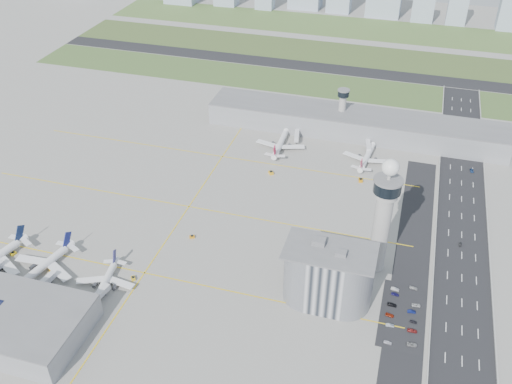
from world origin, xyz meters
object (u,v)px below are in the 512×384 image
(tug_4, at_px, (271,172))
(airplane_far_a, at_px, (281,140))
(airplane_near_b, at_px, (42,263))
(car_lot_1, at_px, (390,325))
(car_hw_2, at_px, (472,171))
(admin_building, at_px, (328,276))
(car_hw_4, at_px, (451,124))
(tug_0, at_px, (13,253))
(car_lot_2, at_px, (390,315))
(tug_2, at_px, (133,278))
(car_lot_5, at_px, (395,289))
(airplane_far_b, at_px, (367,154))
(car_lot_6, at_px, (412,344))
(car_lot_11, at_px, (414,288))
(jet_bridge_far_1, at_px, (368,143))
(jet_bridge_far_0, at_px, (297,133))
(car_lot_4, at_px, (395,294))
(car_lot_9, at_px, (412,312))
(car_hw_1, at_px, (460,245))
(tug_5, at_px, (361,180))
(tug_1, at_px, (53,270))
(secondary_tower, at_px, (342,107))
(airplane_near_c, at_px, (104,279))
(car_lot_3, at_px, (392,305))
(control_tower, at_px, (384,212))
(jet_bridge_near_2, at_px, (90,306))
(car_lot_7, at_px, (412,331))
(car_lot_8, at_px, (413,322))
(jet_bridge_near_1, at_px, (34,293))
(tug_3, at_px, (192,237))
(car_lot_0, at_px, (388,342))
(car_lot_10, at_px, (416,305))

(tug_4, bearing_deg, airplane_far_a, 58.43)
(airplane_near_b, relative_size, car_lot_1, 11.04)
(car_hw_2, bearing_deg, admin_building, -121.79)
(admin_building, bearing_deg, car_hw_4, 74.74)
(tug_0, xyz_separation_m, car_lot_2, (195.42, 12.35, -0.29))
(tug_2, distance_m, car_lot_5, 130.21)
(airplane_far_b, xyz_separation_m, car_lot_6, (39.57, -151.61, -4.73))
(car_lot_11, bearing_deg, jet_bridge_far_1, 22.38)
(jet_bridge_far_0, height_order, car_lot_4, jet_bridge_far_0)
(airplane_far_b, xyz_separation_m, tug_4, (-56.99, -33.88, -4.32))
(tug_4, height_order, car_hw_2, tug_4)
(car_lot_9, bearing_deg, car_hw_1, -29.48)
(tug_0, relative_size, tug_5, 0.81)
(tug_1, distance_m, car_lot_6, 179.33)
(secondary_tower, xyz_separation_m, airplane_near_c, (-84.10, -194.56, -13.86))
(airplane_near_b, distance_m, car_lot_6, 183.52)
(car_lot_1, distance_m, car_lot_3, 13.27)
(control_tower, xyz_separation_m, admin_building, (-20.01, -30.00, -19.74))
(jet_bridge_near_2, bearing_deg, car_lot_7, -68.44)
(car_lot_8, height_order, car_lot_9, car_lot_9)
(airplane_near_c, bearing_deg, car_lot_8, 88.96)
(airplane_near_b, distance_m, airplane_far_b, 212.24)
(jet_bridge_far_1, bearing_deg, car_lot_11, 6.56)
(car_hw_1, distance_m, car_hw_2, 80.17)
(admin_building, distance_m, tug_0, 166.10)
(jet_bridge_near_1, bearing_deg, car_lot_4, -62.92)
(secondary_tower, height_order, tug_2, secondary_tower)
(tug_0, bearing_deg, secondary_tower, 63.62)
(airplane_near_b, distance_m, car_lot_7, 183.51)
(tug_2, relative_size, car_hw_1, 0.84)
(jet_bridge_far_0, height_order, tug_5, jet_bridge_far_0)
(jet_bridge_near_2, height_order, tug_3, jet_bridge_near_2)
(tug_0, xyz_separation_m, tug_3, (85.46, 40.05, -0.05))
(tug_0, bearing_deg, airplane_far_a, 65.42)
(car_lot_2, bearing_deg, car_lot_1, -164.38)
(control_tower, relative_size, car_lot_0, 17.71)
(tug_1, xyz_separation_m, car_lot_5, (169.01, 35.72, -0.31))
(airplane_near_c, relative_size, airplane_far_a, 0.87)
(car_lot_10, bearing_deg, airplane_near_c, 94.04)
(tug_1, xyz_separation_m, car_lot_2, (168.20, 17.65, -0.41))
(car_lot_1, bearing_deg, car_lot_4, -7.43)
(control_tower, bearing_deg, tug_4, 136.71)
(tug_5, xyz_separation_m, car_lot_5, (29.70, -92.40, -0.39))
(car_lot_11, bearing_deg, car_lot_5, 117.29)
(tug_3, bearing_deg, car_lot_1, -134.21)
(car_lot_0, xyz_separation_m, car_hw_1, (30.81, 79.45, -0.06))
(admin_building, distance_m, jet_bridge_far_0, 162.39)
(jet_bridge_far_0, distance_m, car_lot_11, 162.17)
(admin_building, height_order, car_hw_1, admin_building)
(airplane_far_a, distance_m, jet_bridge_near_1, 190.63)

